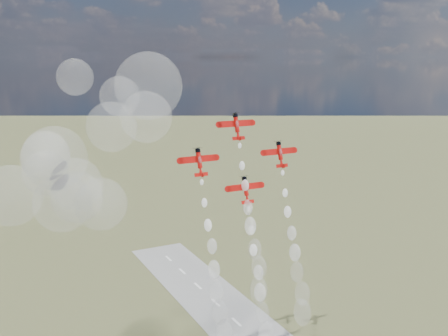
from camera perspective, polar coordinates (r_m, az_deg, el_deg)
plane_lead at (r=164.81m, az=1.39°, el=4.60°), size 12.09×5.04×8.39m
plane_left at (r=157.35m, az=-2.71°, el=0.70°), size 12.09×5.04×8.39m
plane_right at (r=170.91m, az=6.12°, el=1.55°), size 12.09×5.04×8.39m
plane_slot at (r=163.09m, az=2.39°, el=-2.34°), size 12.09×5.04×8.39m
smoke_trail_lead at (r=164.10m, az=3.49°, el=-10.02°), size 5.62×16.56×46.18m
smoke_trail_left at (r=159.34m, az=-0.53°, el=-14.53°), size 5.33×16.88×45.99m
smoke_trail_right at (r=172.52m, az=8.19°, el=-12.44°), size 5.86×16.94×45.72m
smoke_trail_slot at (r=167.48m, az=4.42°, el=-16.74°), size 5.19×16.36×46.03m
drifted_smoke_cloud at (r=162.90m, az=-15.09°, el=1.55°), size 61.87×36.96×52.86m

